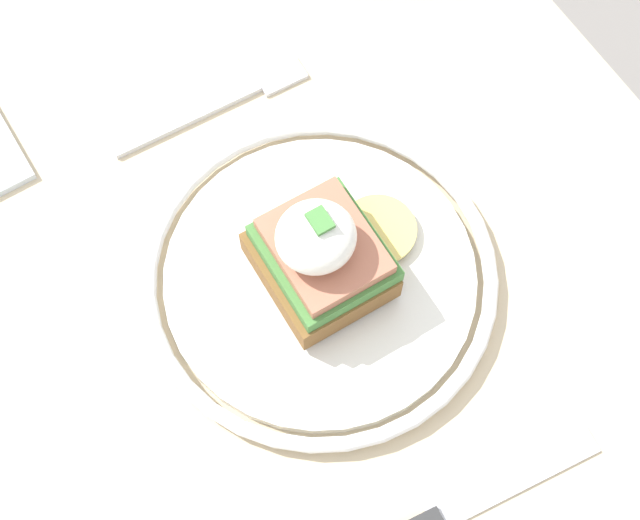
{
  "coord_description": "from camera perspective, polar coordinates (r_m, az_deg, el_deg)",
  "views": [
    {
      "loc": [
        0.16,
        -0.06,
        1.31
      ],
      "look_at": [
        -0.03,
        0.05,
        0.78
      ],
      "focal_mm": 50.0,
      "sensor_mm": 36.0,
      "label": 1
    }
  ],
  "objects": [
    {
      "name": "ground_plane",
      "position": [
        1.32,
        -1.33,
        -15.91
      ],
      "size": [
        6.0,
        6.0,
        0.0
      ],
      "primitive_type": "plane",
      "color": "gray"
    },
    {
      "name": "dining_table",
      "position": [
        0.72,
        -2.38,
        -9.66
      ],
      "size": [
        0.94,
        0.67,
        0.74
      ],
      "color": "#C6B28E",
      "rests_on": "ground_plane"
    },
    {
      "name": "plate",
      "position": [
        0.6,
        -0.0,
        -1.03
      ],
      "size": [
        0.24,
        0.24,
        0.02
      ],
      "color": "silver",
      "rests_on": "dining_table"
    },
    {
      "name": "sandwich",
      "position": [
        0.57,
        0.12,
        0.45
      ],
      "size": [
        0.08,
        0.11,
        0.08
      ],
      "color": "brown",
      "rests_on": "plate"
    },
    {
      "name": "fork",
      "position": [
        0.67,
        -6.36,
        9.92
      ],
      "size": [
        0.02,
        0.16,
        0.0
      ],
      "color": "silver",
      "rests_on": "dining_table"
    },
    {
      "name": "knife",
      "position": [
        0.57,
        7.94,
        -15.77
      ],
      "size": [
        0.03,
        0.18,
        0.01
      ],
      "color": "#2D2D2D",
      "rests_on": "dining_table"
    }
  ]
}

